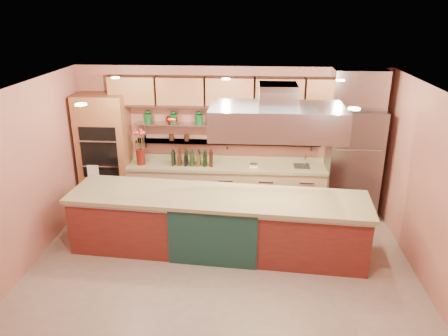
# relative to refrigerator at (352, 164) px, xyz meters

# --- Properties ---
(floor) EXTENTS (6.00, 5.00, 0.02)m
(floor) POSITION_rel_refrigerator_xyz_m (-2.35, -2.14, -1.06)
(floor) COLOR gray
(floor) RESTS_ON ground
(ceiling) EXTENTS (6.00, 5.00, 0.02)m
(ceiling) POSITION_rel_refrigerator_xyz_m (-2.35, -2.14, 1.75)
(ceiling) COLOR black
(ceiling) RESTS_ON wall_back
(wall_back) EXTENTS (6.00, 0.04, 2.80)m
(wall_back) POSITION_rel_refrigerator_xyz_m (-2.35, 0.36, 0.35)
(wall_back) COLOR #B46855
(wall_back) RESTS_ON floor
(wall_front) EXTENTS (6.00, 0.04, 2.80)m
(wall_front) POSITION_rel_refrigerator_xyz_m (-2.35, -4.64, 0.35)
(wall_front) COLOR #B46855
(wall_front) RESTS_ON floor
(wall_left) EXTENTS (0.04, 5.00, 2.80)m
(wall_left) POSITION_rel_refrigerator_xyz_m (-5.35, -2.14, 0.35)
(wall_left) COLOR #B46855
(wall_left) RESTS_ON floor
(wall_right) EXTENTS (0.04, 5.00, 2.80)m
(wall_right) POSITION_rel_refrigerator_xyz_m (0.65, -2.14, 0.35)
(wall_right) COLOR #B46855
(wall_right) RESTS_ON floor
(oven_stack) EXTENTS (0.95, 0.64, 2.30)m
(oven_stack) POSITION_rel_refrigerator_xyz_m (-4.80, 0.04, 0.10)
(oven_stack) COLOR #995C37
(oven_stack) RESTS_ON floor
(refrigerator) EXTENTS (0.95, 0.72, 2.10)m
(refrigerator) POSITION_rel_refrigerator_xyz_m (0.00, 0.00, 0.00)
(refrigerator) COLOR slate
(refrigerator) RESTS_ON floor
(back_counter) EXTENTS (3.84, 0.64, 0.93)m
(back_counter) POSITION_rel_refrigerator_xyz_m (-2.40, 0.06, -0.58)
(back_counter) COLOR #A08360
(back_counter) RESTS_ON floor
(wall_shelf_lower) EXTENTS (3.60, 0.26, 0.03)m
(wall_shelf_lower) POSITION_rel_refrigerator_xyz_m (-2.40, 0.23, 0.30)
(wall_shelf_lower) COLOR #A2A3A8
(wall_shelf_lower) RESTS_ON wall_back
(wall_shelf_upper) EXTENTS (3.60, 0.26, 0.03)m
(wall_shelf_upper) POSITION_rel_refrigerator_xyz_m (-2.40, 0.23, 0.65)
(wall_shelf_upper) COLOR #A2A3A8
(wall_shelf_upper) RESTS_ON wall_back
(upper_cabinets) EXTENTS (4.60, 0.36, 0.55)m
(upper_cabinets) POSITION_rel_refrigerator_xyz_m (-2.35, 0.18, 1.30)
(upper_cabinets) COLOR #995C37
(upper_cabinets) RESTS_ON wall_back
(range_hood) EXTENTS (2.00, 1.00, 0.45)m
(range_hood) POSITION_rel_refrigerator_xyz_m (-1.55, -1.52, 1.20)
(range_hood) COLOR #A2A3A8
(range_hood) RESTS_ON ceiling
(ceiling_downlights) EXTENTS (4.00, 2.80, 0.02)m
(ceiling_downlights) POSITION_rel_refrigerator_xyz_m (-2.35, -1.94, 1.72)
(ceiling_downlights) COLOR #FFE5A5
(ceiling_downlights) RESTS_ON ceiling
(island) EXTENTS (4.83, 1.41, 0.99)m
(island) POSITION_rel_refrigerator_xyz_m (-2.45, -1.52, -0.55)
(island) COLOR maroon
(island) RESTS_ON floor
(flower_vase) EXTENTS (0.21, 0.21, 0.30)m
(flower_vase) POSITION_rel_refrigerator_xyz_m (-4.09, 0.01, 0.03)
(flower_vase) COLOR #5D140D
(flower_vase) RESTS_ON back_counter
(oil_bottle_cluster) EXTENTS (0.90, 0.43, 0.28)m
(oil_bottle_cluster) POSITION_rel_refrigerator_xyz_m (-3.07, 0.01, 0.02)
(oil_bottle_cluster) COLOR black
(oil_bottle_cluster) RESTS_ON back_counter
(kitchen_scale) EXTENTS (0.18, 0.15, 0.08)m
(kitchen_scale) POSITION_rel_refrigerator_xyz_m (-1.87, 0.01, -0.08)
(kitchen_scale) COLOR white
(kitchen_scale) RESTS_ON back_counter
(bar_faucet) EXTENTS (0.03, 0.03, 0.24)m
(bar_faucet) POSITION_rel_refrigerator_xyz_m (-0.89, 0.11, -0.00)
(bar_faucet) COLOR white
(bar_faucet) RESTS_ON back_counter
(copper_kettle) EXTENTS (0.22, 0.22, 0.16)m
(copper_kettle) POSITION_rel_refrigerator_xyz_m (-3.51, 0.23, 0.74)
(copper_kettle) COLOR #DC4F32
(copper_kettle) RESTS_ON wall_shelf_upper
(green_canister) EXTENTS (0.15, 0.15, 0.17)m
(green_canister) POSITION_rel_refrigerator_xyz_m (-2.72, 0.23, 0.75)
(green_canister) COLOR #0E441A
(green_canister) RESTS_ON wall_shelf_upper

